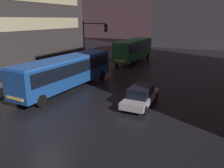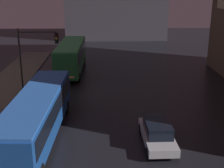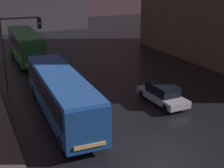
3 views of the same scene
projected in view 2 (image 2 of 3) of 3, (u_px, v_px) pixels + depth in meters
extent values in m
cube|color=#194793|center=(37.00, 115.00, 20.00)|extent=(2.96, 11.94, 2.40)
cube|color=black|center=(37.00, 109.00, 19.86)|extent=(2.98, 11.00, 1.10)
cube|color=blue|center=(36.00, 97.00, 19.61)|extent=(2.90, 11.70, 0.16)
cylinder|color=black|center=(67.00, 107.00, 24.68)|extent=(0.29, 1.01, 1.00)
cylinder|color=black|center=(38.00, 107.00, 24.70)|extent=(0.29, 1.01, 1.00)
cube|color=#236B38|center=(71.00, 56.00, 35.37)|extent=(2.74, 10.14, 2.72)
cube|color=black|center=(71.00, 51.00, 35.18)|extent=(2.78, 9.34, 1.10)
cube|color=#399252|center=(71.00, 44.00, 34.92)|extent=(2.68, 9.94, 0.16)
cube|color=#F4CC72|center=(66.00, 77.00, 30.85)|extent=(1.76, 0.14, 0.20)
cylinder|color=black|center=(79.00, 77.00, 32.34)|extent=(0.27, 1.01, 1.00)
cylinder|color=black|center=(56.00, 77.00, 32.33)|extent=(0.27, 1.01, 1.00)
cylinder|color=black|center=(84.00, 61.00, 39.28)|extent=(0.27, 1.01, 1.00)
cylinder|color=black|center=(66.00, 61.00, 39.26)|extent=(0.27, 1.01, 1.00)
cube|color=#B7B7BC|center=(157.00, 136.00, 19.85)|extent=(1.89, 4.66, 0.50)
cube|color=black|center=(158.00, 127.00, 19.66)|extent=(1.58, 2.57, 0.72)
cylinder|color=black|center=(176.00, 152.00, 18.43)|extent=(0.21, 0.64, 0.64)
cylinder|color=black|center=(148.00, 152.00, 18.35)|extent=(0.21, 0.64, 0.64)
cylinder|color=black|center=(164.00, 128.00, 21.49)|extent=(0.21, 0.64, 0.64)
cylinder|color=black|center=(141.00, 128.00, 21.42)|extent=(0.21, 0.64, 0.64)
cylinder|color=#2D2D2D|center=(21.00, 66.00, 26.34)|extent=(0.16, 0.16, 6.31)
cylinder|color=#2D2D2D|center=(37.00, 32.00, 25.50)|extent=(3.14, 0.12, 0.12)
cube|color=black|center=(57.00, 38.00, 25.70)|extent=(0.30, 0.24, 0.90)
sphere|color=#390706|center=(56.00, 35.00, 25.48)|extent=(0.18, 0.18, 0.18)
sphere|color=gold|center=(56.00, 38.00, 25.56)|extent=(0.18, 0.18, 0.18)
sphere|color=black|center=(57.00, 42.00, 25.65)|extent=(0.18, 0.18, 0.18)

